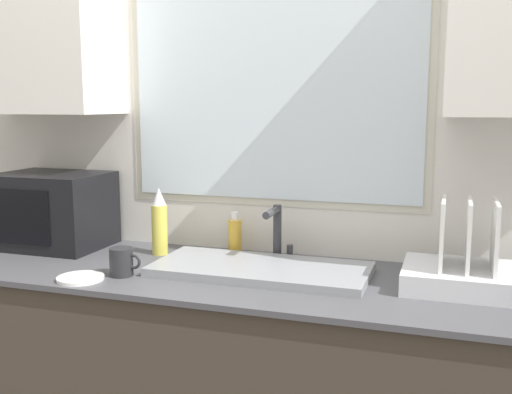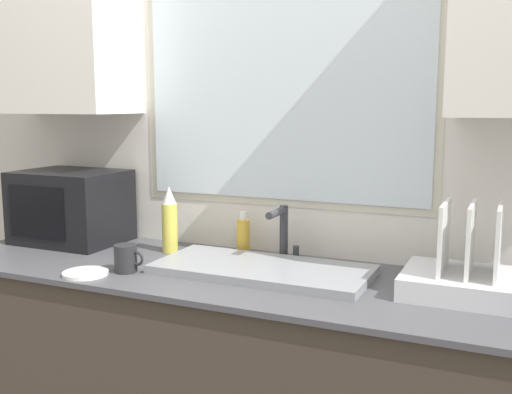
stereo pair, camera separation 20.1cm
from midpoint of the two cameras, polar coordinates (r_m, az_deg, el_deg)
name	(u,v)px [view 1 (the left image)]	position (r m, az deg, el deg)	size (l,w,h in m)	color
countertop	(246,392)	(2.28, -3.62, -18.13)	(2.40, 0.68, 0.89)	#42382D
wall_back	(272,123)	(2.33, -0.94, 7.04)	(6.00, 0.38, 2.60)	silver
sink_basin	(261,269)	(2.12, -2.27, -6.92)	(0.76, 0.35, 0.03)	gray
faucet	(277,228)	(2.25, -0.55, -3.03)	(0.08, 0.16, 0.21)	#333338
microwave	(53,210)	(2.65, -20.89, -1.18)	(0.44, 0.34, 0.31)	black
dish_rack	(466,271)	(2.01, 16.73, -6.82)	(0.40, 0.31, 0.29)	silver
spray_bottle	(159,222)	(2.40, -11.57, -2.41)	(0.06, 0.06, 0.27)	#D8CC4C
soap_bottle	(235,236)	(2.37, -4.46, -3.73)	(0.05, 0.05, 0.17)	gold
mug_near_sink	(122,262)	(2.15, -15.31, -6.01)	(0.12, 0.08, 0.10)	#262628
small_plate	(80,278)	(2.15, -19.00, -7.36)	(0.16, 0.16, 0.01)	white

